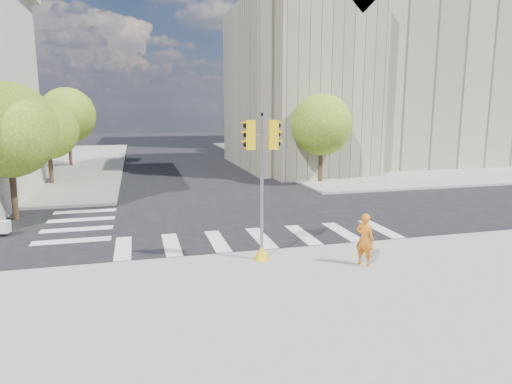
# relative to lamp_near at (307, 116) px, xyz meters

# --- Properties ---
(ground) EXTENTS (160.00, 160.00, 0.00)m
(ground) POSITION_rel_lamp_near_xyz_m (-8.00, -14.00, -4.58)
(ground) COLOR black
(ground) RESTS_ON ground
(sidewalk_near) EXTENTS (30.00, 14.00, 0.15)m
(sidewalk_near) POSITION_rel_lamp_near_xyz_m (-8.00, -25.00, -4.50)
(sidewalk_near) COLOR gray
(sidewalk_near) RESTS_ON ground
(sidewalk_far_right) EXTENTS (28.00, 40.00, 0.15)m
(sidewalk_far_right) POSITION_rel_lamp_near_xyz_m (12.00, 12.00, -4.50)
(sidewalk_far_right) COLOR gray
(sidewalk_far_right) RESTS_ON ground
(civic_building) EXTENTS (26.00, 16.00, 19.39)m
(civic_building) POSITION_rel_lamp_near_xyz_m (7.59, 5.12, 2.68)
(civic_building) COLOR gray
(civic_building) RESTS_ON ground
(office_tower) EXTENTS (20.00, 18.00, 30.00)m
(office_tower) POSITION_rel_lamp_near_xyz_m (14.00, 28.00, 10.42)
(office_tower) COLOR #9EA0A3
(office_tower) RESTS_ON ground
(tree_lw_near) EXTENTS (4.40, 4.40, 6.41)m
(tree_lw_near) POSITION_rel_lamp_near_xyz_m (-18.50, -10.00, -0.38)
(tree_lw_near) COLOR #382616
(tree_lw_near) RESTS_ON ground
(tree_lw_mid) EXTENTS (4.00, 4.00, 5.77)m
(tree_lw_mid) POSITION_rel_lamp_near_xyz_m (-18.50, 0.00, -0.82)
(tree_lw_mid) COLOR #382616
(tree_lw_mid) RESTS_ON ground
(tree_lw_far) EXTENTS (4.80, 4.80, 6.95)m
(tree_lw_far) POSITION_rel_lamp_near_xyz_m (-18.50, 10.00, -0.04)
(tree_lw_far) COLOR #382616
(tree_lw_far) RESTS_ON ground
(tree_re_near) EXTENTS (4.20, 4.20, 6.16)m
(tree_re_near) POSITION_rel_lamp_near_xyz_m (-0.50, -4.00, -0.53)
(tree_re_near) COLOR #382616
(tree_re_near) RESTS_ON ground
(tree_re_mid) EXTENTS (4.60, 4.60, 6.66)m
(tree_re_mid) POSITION_rel_lamp_near_xyz_m (-0.50, 8.00, -0.23)
(tree_re_mid) COLOR #382616
(tree_re_mid) RESTS_ON ground
(tree_re_far) EXTENTS (4.00, 4.00, 5.88)m
(tree_re_far) POSITION_rel_lamp_near_xyz_m (-0.50, 20.00, -0.71)
(tree_re_far) COLOR #382616
(tree_re_far) RESTS_ON ground
(lamp_near) EXTENTS (0.35, 0.18, 8.11)m
(lamp_near) POSITION_rel_lamp_near_xyz_m (0.00, 0.00, 0.00)
(lamp_near) COLOR black
(lamp_near) RESTS_ON sidewalk_far_right
(lamp_far) EXTENTS (0.35, 0.18, 8.11)m
(lamp_far) POSITION_rel_lamp_near_xyz_m (0.00, 14.00, 0.00)
(lamp_far) COLOR black
(lamp_far) RESTS_ON sidewalk_far_right
(traffic_signal) EXTENTS (1.07, 0.56, 4.92)m
(traffic_signal) POSITION_rel_lamp_near_xyz_m (-8.90, -18.97, -2.33)
(traffic_signal) COLOR #E3B40B
(traffic_signal) RESTS_ON sidewalk_near
(photographer) EXTENTS (0.70, 0.75, 1.73)m
(photographer) POSITION_rel_lamp_near_xyz_m (-5.80, -20.34, -3.57)
(photographer) COLOR orange
(photographer) RESTS_ON sidewalk_near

